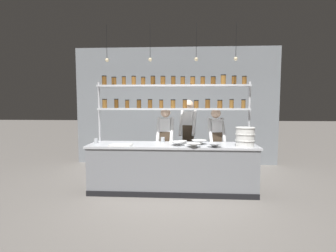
# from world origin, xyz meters

# --- Properties ---
(ground_plane) EXTENTS (40.00, 40.00, 0.00)m
(ground_plane) POSITION_xyz_m (0.00, 0.00, 0.00)
(ground_plane) COLOR slate
(back_wall) EXTENTS (5.59, 0.12, 3.22)m
(back_wall) POSITION_xyz_m (0.00, 2.35, 1.61)
(back_wall) COLOR gray
(back_wall) RESTS_ON ground_plane
(prep_counter) EXTENTS (3.19, 0.76, 0.92)m
(prep_counter) POSITION_xyz_m (0.00, -0.00, 0.46)
(prep_counter) COLOR gray
(prep_counter) RESTS_ON ground_plane
(spice_shelf_unit) EXTENTS (3.07, 0.28, 2.26)m
(spice_shelf_unit) POSITION_xyz_m (-0.00, 0.33, 1.81)
(spice_shelf_unit) COLOR #B7BABF
(spice_shelf_unit) RESTS_ON ground_plane
(chef_left) EXTENTS (0.38, 0.30, 1.60)m
(chef_left) POSITION_xyz_m (-0.17, 0.55, 0.92)
(chef_left) COLOR black
(chef_left) RESTS_ON ground_plane
(chef_center) EXTENTS (0.41, 0.34, 1.77)m
(chef_center) POSITION_xyz_m (0.32, 0.81, 1.03)
(chef_center) COLOR black
(chef_center) RESTS_ON ground_plane
(chef_right) EXTENTS (0.41, 0.33, 1.59)m
(chef_right) POSITION_xyz_m (0.89, 0.58, 0.91)
(chef_right) COLOR black
(chef_right) RESTS_ON ground_plane
(container_stack) EXTENTS (0.35, 0.35, 0.35)m
(container_stack) POSITION_xyz_m (1.33, -0.17, 1.10)
(container_stack) COLOR white
(container_stack) RESTS_ON prep_counter
(cutting_board) EXTENTS (0.40, 0.26, 0.02)m
(cutting_board) POSITION_xyz_m (-0.94, -0.22, 0.93)
(cutting_board) COLOR silver
(cutting_board) RESTS_ON prep_counter
(prep_bowl_near_left) EXTENTS (0.26, 0.26, 0.07)m
(prep_bowl_near_left) POSITION_xyz_m (0.40, -0.31, 0.95)
(prep_bowl_near_left) COLOR silver
(prep_bowl_near_left) RESTS_ON prep_counter
(prep_bowl_center_front) EXTENTS (0.19, 0.19, 0.05)m
(prep_bowl_center_front) POSITION_xyz_m (0.19, 0.14, 0.94)
(prep_bowl_center_front) COLOR silver
(prep_bowl_center_front) RESTS_ON prep_counter
(prep_bowl_center_back) EXTENTS (0.25, 0.25, 0.07)m
(prep_bowl_center_back) POSITION_xyz_m (0.77, -0.29, 0.95)
(prep_bowl_center_back) COLOR #B2B7BC
(prep_bowl_center_back) RESTS_ON prep_counter
(prep_bowl_near_right) EXTENTS (0.27, 0.27, 0.07)m
(prep_bowl_near_right) POSITION_xyz_m (0.10, -0.13, 0.96)
(prep_bowl_near_right) COLOR white
(prep_bowl_near_right) RESTS_ON prep_counter
(prep_bowl_far_left) EXTENTS (0.29, 0.29, 0.08)m
(prep_bowl_far_left) POSITION_xyz_m (0.51, 0.04, 0.96)
(prep_bowl_far_left) COLOR silver
(prep_bowl_far_left) RESTS_ON prep_counter
(serving_cup_front) EXTENTS (0.08, 0.08, 0.10)m
(serving_cup_front) POSITION_xyz_m (-0.20, 0.22, 0.97)
(serving_cup_front) COLOR #B2B7BC
(serving_cup_front) RESTS_ON prep_counter
(serving_cup_by_board) EXTENTS (0.08, 0.08, 0.09)m
(serving_cup_by_board) POSITION_xyz_m (-1.50, 0.06, 0.97)
(serving_cup_by_board) COLOR #B2B7BC
(serving_cup_by_board) RESTS_ON prep_counter
(pendant_light_row) EXTENTS (2.47, 0.07, 0.69)m
(pendant_light_row) POSITION_xyz_m (-0.01, 0.00, 2.55)
(pendant_light_row) COLOR black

